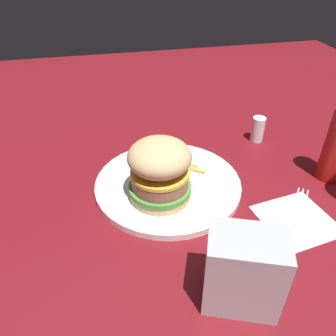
{
  "coord_description": "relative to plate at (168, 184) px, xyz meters",
  "views": [
    {
      "loc": [
        0.12,
        0.48,
        0.38
      ],
      "look_at": [
        0.02,
        0.02,
        0.04
      ],
      "focal_mm": 35.61,
      "sensor_mm": 36.0,
      "label": 1
    }
  ],
  "objects": [
    {
      "name": "ground_plane",
      "position": [
        -0.02,
        -0.02,
        -0.01
      ],
      "size": [
        1.6,
        1.6,
        0.0
      ],
      "primitive_type": "plane",
      "color": "maroon"
    },
    {
      "name": "plate",
      "position": [
        0.0,
        0.0,
        0.0
      ],
      "size": [
        0.26,
        0.26,
        0.01
      ],
      "primitive_type": "cylinder",
      "color": "white",
      "rests_on": "ground_plane"
    },
    {
      "name": "sandwich",
      "position": [
        0.02,
        0.04,
        0.06
      ],
      "size": [
        0.1,
        0.1,
        0.11
      ],
      "color": "tan",
      "rests_on": "plate"
    },
    {
      "name": "fries_pile",
      "position": [
        -0.02,
        -0.05,
        0.01
      ],
      "size": [
        0.1,
        0.1,
        0.01
      ],
      "color": "gold",
      "rests_on": "plate"
    },
    {
      "name": "napkin",
      "position": [
        -0.18,
        0.13,
        -0.01
      ],
      "size": [
        0.13,
        0.13,
        0.0
      ],
      "primitive_type": "cube",
      "rotation": [
        0.0,
        0.0,
        0.15
      ],
      "color": "white",
      "rests_on": "ground_plane"
    },
    {
      "name": "fork",
      "position": [
        -0.18,
        0.13,
        -0.0
      ],
      "size": [
        0.12,
        0.15,
        0.0
      ],
      "color": "silver",
      "rests_on": "napkin"
    },
    {
      "name": "napkin_dispenser",
      "position": [
        -0.04,
        0.24,
        0.05
      ],
      "size": [
        0.11,
        0.09,
        0.11
      ],
      "primitive_type": "cube",
      "rotation": [
        0.0,
        0.0,
        2.77
      ],
      "color": "#B7BABF",
      "rests_on": "ground_plane"
    },
    {
      "name": "salt_shaker",
      "position": [
        -0.23,
        -0.12,
        0.02
      ],
      "size": [
        0.03,
        0.03,
        0.06
      ],
      "primitive_type": "cylinder",
      "color": "white",
      "rests_on": "ground_plane"
    }
  ]
}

